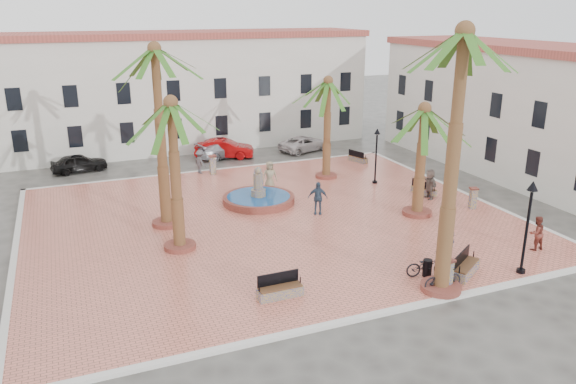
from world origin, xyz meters
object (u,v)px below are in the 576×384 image
at_px(car_black, 79,163).
at_px(car_silver, 225,149).
at_px(palm_e, 424,124).
at_px(lamppost_e, 377,146).
at_px(cyclist_b, 536,233).
at_px(bench_se, 466,268).
at_px(pedestrian_east, 430,184).
at_px(litter_bin, 427,268).
at_px(palm_ne, 328,93).
at_px(bollard_se, 447,274).
at_px(cyclist_a, 449,236).
at_px(bicycle_b, 443,278).
at_px(pedestrian_fountain_b, 318,198).
at_px(lamppost_s, 529,212).
at_px(pedestrian_north, 200,162).
at_px(pedestrian_fountain_a, 270,176).
at_px(car_red, 224,149).
at_px(car_white, 304,144).
at_px(bench_s, 280,291).
at_px(bicycle_a, 427,265).
at_px(fountain, 259,198).
at_px(palm_s, 462,60).
at_px(bollard_e, 473,198).
at_px(bench_e, 424,190).
at_px(bench_ne, 358,158).
at_px(palm_nw, 156,68).
at_px(bollard_n, 213,164).
at_px(palm_sw, 172,121).

bearing_deg(car_black, car_silver, -98.65).
height_order(palm_e, car_black, palm_e).
relative_size(lamppost_e, cyclist_b, 2.18).
xyz_separation_m(bench_se, pedestrian_east, (4.72, 9.29, 0.64)).
bearing_deg(car_black, litter_bin, -159.84).
relative_size(palm_ne, cyclist_b, 4.07).
distance_m(bollard_se, cyclist_a, 3.77).
xyz_separation_m(bicycle_b, pedestrian_fountain_b, (-0.96, 10.20, 0.43)).
bearing_deg(litter_bin, lamppost_s, -17.58).
height_order(car_black, car_silver, car_silver).
bearing_deg(pedestrian_north, pedestrian_fountain_a, -171.94).
distance_m(car_red, car_white, 6.77).
xyz_separation_m(bench_s, bicycle_a, (6.63, -0.66, 0.22)).
height_order(bicycle_b, pedestrian_fountain_b, pedestrian_fountain_b).
distance_m(fountain, car_red, 11.64).
bearing_deg(pedestrian_east, bicycle_a, -33.23).
distance_m(palm_s, pedestrian_north, 23.04).
bearing_deg(cyclist_a, car_black, -38.89).
relative_size(lamppost_e, bollard_e, 2.94).
bearing_deg(litter_bin, pedestrian_east, 54.03).
height_order(bicycle_a, car_black, car_black).
distance_m(palm_s, car_silver, 26.64).
xyz_separation_m(palm_s, palm_e, (4.30, 7.97, -4.14)).
bearing_deg(palm_ne, pedestrian_east, -59.29).
distance_m(cyclist_a, cyclist_b, 4.36).
xyz_separation_m(car_black, car_silver, (10.92, 0.06, 0.02)).
relative_size(bench_e, bicycle_b, 1.03).
relative_size(bench_ne, lamppost_s, 0.41).
bearing_deg(pedestrian_fountain_b, litter_bin, -56.87).
xyz_separation_m(bicycle_a, car_silver, (-2.29, 23.74, 0.02)).
xyz_separation_m(bench_ne, pedestrian_fountain_a, (-8.67, -4.12, 0.71)).
bearing_deg(car_black, pedestrian_fountain_b, -149.68).
bearing_deg(car_black, bench_e, -134.36).
height_order(palm_nw, bollard_n, palm_nw).
height_order(bench_s, car_white, car_white).
bearing_deg(bicycle_a, car_silver, 17.59).
height_order(palm_sw, bollard_n, palm_sw).
height_order(palm_nw, bench_s, palm_nw).
distance_m(fountain, bicycle_b, 13.71).
xyz_separation_m(lamppost_s, cyclist_a, (-1.70, 2.96, -2.02)).
distance_m(palm_nw, bollard_n, 12.46).
bearing_deg(lamppost_s, bollard_e, 64.73).
xyz_separation_m(bench_ne, bicycle_a, (-6.55, -18.06, 0.26)).
bearing_deg(cyclist_b, pedestrian_north, -56.97).
bearing_deg(cyclist_a, palm_e, -92.98).
height_order(palm_s, pedestrian_fountain_b, palm_s).
xyz_separation_m(litter_bin, bicycle_a, (0.00, 0.02, 0.11)).
xyz_separation_m(cyclist_b, pedestrian_east, (-0.17, 8.35, 0.08)).
relative_size(lamppost_e, pedestrian_north, 2.23).
distance_m(lamppost_e, cyclist_b, 12.59).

